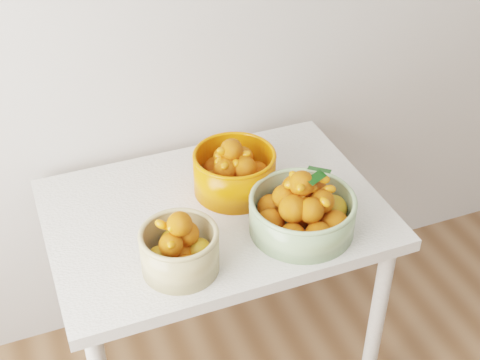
{
  "coord_description": "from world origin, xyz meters",
  "views": [
    {
      "loc": [
        -0.88,
        0.12,
        2.02
      ],
      "look_at": [
        -0.34,
        1.49,
        0.92
      ],
      "focal_mm": 50.0,
      "sensor_mm": 36.0,
      "label": 1
    }
  ],
  "objects_px": {
    "bowl_cream": "(179,249)",
    "bowl_green": "(303,211)",
    "bowl_orange": "(234,171)",
    "table": "(216,233)"
  },
  "relations": [
    {
      "from": "bowl_cream",
      "to": "bowl_green",
      "type": "height_order",
      "value": "bowl_green"
    },
    {
      "from": "bowl_green",
      "to": "bowl_orange",
      "type": "bearing_deg",
      "value": 114.8
    },
    {
      "from": "bowl_cream",
      "to": "bowl_orange",
      "type": "bearing_deg",
      "value": 46.07
    },
    {
      "from": "bowl_cream",
      "to": "bowl_green",
      "type": "relative_size",
      "value": 0.69
    },
    {
      "from": "bowl_cream",
      "to": "bowl_green",
      "type": "xyz_separation_m",
      "value": [
        0.37,
        0.02,
        -0.0
      ]
    },
    {
      "from": "table",
      "to": "bowl_cream",
      "type": "relative_size",
      "value": 3.61
    },
    {
      "from": "table",
      "to": "bowl_orange",
      "type": "distance_m",
      "value": 0.2
    },
    {
      "from": "bowl_green",
      "to": "bowl_orange",
      "type": "relative_size",
      "value": 1.19
    },
    {
      "from": "bowl_green",
      "to": "bowl_orange",
      "type": "distance_m",
      "value": 0.27
    },
    {
      "from": "table",
      "to": "bowl_orange",
      "type": "bearing_deg",
      "value": 37.22
    }
  ]
}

